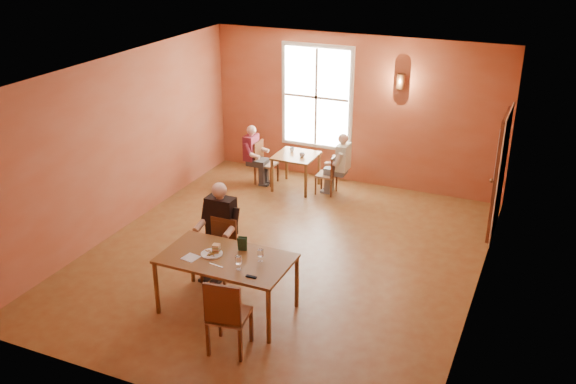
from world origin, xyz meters
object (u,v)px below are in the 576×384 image
at_px(diner_white, 328,165).
at_px(chair_empty, 229,313).
at_px(chair_diner_maroon, 266,163).
at_px(main_table, 227,284).
at_px(chair_diner_white, 326,174).
at_px(diner_main, 217,239).
at_px(diner_maroon, 265,156).
at_px(second_table, 296,171).
at_px(chair_diner_main, 218,252).

bearing_deg(diner_white, chair_empty, -173.29).
xyz_separation_m(chair_empty, chair_diner_maroon, (-1.93, 5.14, -0.09)).
distance_m(main_table, chair_empty, 0.89).
relative_size(chair_diner_white, diner_white, 0.67).
bearing_deg(chair_diner_white, main_table, -177.53).
distance_m(main_table, diner_main, 0.85).
height_order(main_table, diner_white, diner_white).
distance_m(chair_diner_maroon, diner_maroon, 0.15).
bearing_deg(second_table, main_table, -79.17).
height_order(diner_main, diner_maroon, diner_main).
bearing_deg(diner_maroon, chair_diner_white, 90.00).
relative_size(second_table, diner_white, 0.67).
bearing_deg(diner_main, chair_diner_main, -90.00).
height_order(chair_diner_white, chair_diner_maroon, chair_diner_maroon).
bearing_deg(main_table, diner_main, 128.88).
bearing_deg(chair_diner_maroon, main_table, 18.76).
height_order(chair_diner_white, diner_white, diner_white).
distance_m(chair_diner_main, second_table, 3.75).
relative_size(diner_main, chair_diner_maroon, 1.62).
bearing_deg(diner_maroon, chair_diner_main, 15.26).
height_order(chair_empty, second_table, chair_empty).
distance_m(chair_empty, diner_maroon, 5.51).
xyz_separation_m(chair_empty, diner_white, (-0.60, 5.14, 0.07)).
bearing_deg(main_table, chair_diner_main, 127.57).
relative_size(chair_diner_white, chair_diner_maroon, 0.92).
height_order(chair_diner_white, diner_maroon, diner_maroon).
bearing_deg(chair_empty, chair_diner_white, 88.75).
xyz_separation_m(diner_main, second_table, (-0.34, 3.77, -0.35)).
bearing_deg(diner_main, chair_diner_maroon, -75.28).
height_order(chair_diner_main, chair_diner_white, chair_diner_main).
height_order(chair_diner_main, chair_empty, chair_empty).
bearing_deg(chair_diner_maroon, diner_white, 90.00).
xyz_separation_m(second_table, diner_white, (0.68, 0.00, 0.25)).
xyz_separation_m(diner_main, chair_diner_maroon, (-0.99, 3.77, -0.27)).
bearing_deg(chair_diner_maroon, chair_diner_white, 90.00).
xyz_separation_m(main_table, chair_empty, (0.45, -0.76, 0.11)).
bearing_deg(diner_maroon, chair_diner_maroon, 90.00).
distance_m(chair_diner_main, chair_diner_maroon, 3.87).
height_order(chair_diner_main, diner_white, diner_white).
distance_m(main_table, diner_white, 4.39).
distance_m(chair_diner_main, chair_diner_white, 3.75).
bearing_deg(second_table, diner_maroon, 180.00).
relative_size(main_table, chair_diner_maroon, 2.02).
height_order(main_table, chair_empty, chair_empty).
distance_m(main_table, chair_diner_white, 4.39).
height_order(chair_empty, chair_diner_maroon, chair_empty).
relative_size(main_table, chair_empty, 1.68).
xyz_separation_m(diner_white, diner_maroon, (-1.36, 0.00, -0.01)).
distance_m(second_table, diner_maroon, 0.72).
relative_size(chair_diner_main, chair_diner_white, 1.19).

